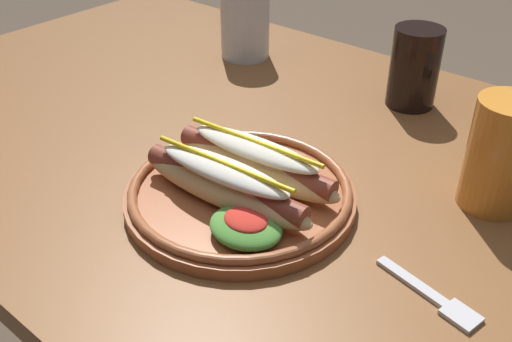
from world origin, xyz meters
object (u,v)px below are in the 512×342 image
object	(u,v)px
fork	(434,297)
extra_cup	(501,155)
hot_dog_plate	(240,186)
water_cup	(245,20)
soda_cup	(414,67)

from	to	relation	value
fork	extra_cup	xyz separation A→B (m)	(-0.02, 0.19, 0.07)
hot_dog_plate	water_cup	distance (m)	0.48
hot_dog_plate	water_cup	bearing A→B (deg)	130.11
soda_cup	water_cup	bearing A→B (deg)	-177.26
soda_cup	extra_cup	distance (m)	0.27
hot_dog_plate	fork	bearing A→B (deg)	0.68
fork	extra_cup	distance (m)	0.21
hot_dog_plate	fork	world-z (taller)	hot_dog_plate
soda_cup	water_cup	distance (m)	0.34
fork	water_cup	world-z (taller)	water_cup
hot_dog_plate	extra_cup	size ratio (longest dim) A/B	2.05
hot_dog_plate	soda_cup	world-z (taller)	soda_cup
water_cup	soda_cup	bearing A→B (deg)	2.74
soda_cup	extra_cup	bearing A→B (deg)	-41.73
water_cup	extra_cup	world-z (taller)	same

